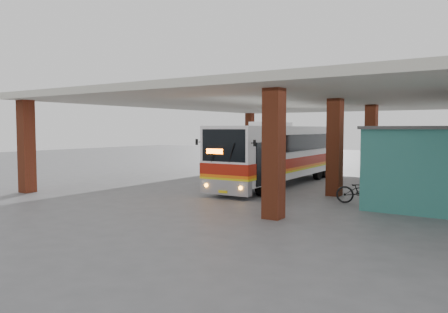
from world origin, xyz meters
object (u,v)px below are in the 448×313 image
Objects in this scene: coach_bus at (279,154)px; motorcycle at (362,191)px; red_chair at (409,177)px; pedestrian at (279,187)px.

motorcycle is (5.49, -3.57, -1.13)m from coach_bus.
coach_bus is 5.65× the size of motorcycle.
coach_bus is 12.99× the size of red_chair.
motorcycle reaches higher than red_chair.
pedestrian is 9.93m from red_chair.
coach_bus is at bearing 44.84° from motorcycle.
motorcycle is at bearing -165.46° from pedestrian.
motorcycle is 7.31m from red_chair.
coach_bus is at bearing -87.97° from pedestrian.
pedestrian is at bearing -65.67° from coach_bus.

